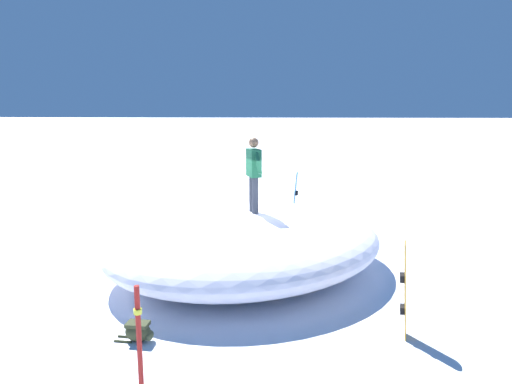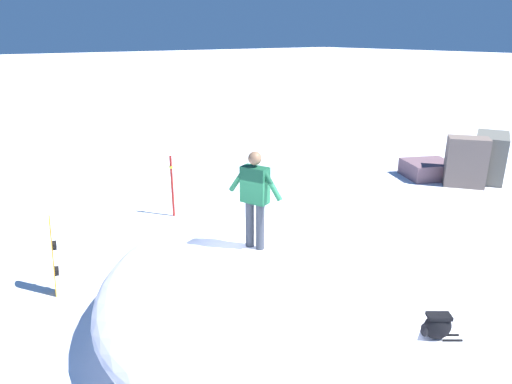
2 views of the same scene
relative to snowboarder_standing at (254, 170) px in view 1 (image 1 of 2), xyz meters
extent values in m
plane|color=white|center=(-0.15, -0.13, -2.26)|extent=(240.00, 240.00, 0.00)
ellipsoid|color=white|center=(0.14, 0.04, -1.59)|extent=(8.18, 8.13, 1.34)
cylinder|color=#333842|center=(0.03, -0.09, -0.53)|extent=(0.14, 0.14, 0.78)
cylinder|color=#333842|center=(-0.03, 0.09, -0.53)|extent=(0.14, 0.14, 0.78)
cube|color=#195638|center=(0.00, 0.00, 0.16)|extent=(0.36, 0.48, 0.58)
sphere|color=#936B4C|center=(0.00, 0.00, 0.59)|extent=(0.21, 0.21, 0.21)
cylinder|color=#195638|center=(0.11, -0.29, 0.21)|extent=(0.21, 0.38, 0.49)
cylinder|color=#195638|center=(-0.11, 0.29, 0.21)|extent=(0.21, 0.38, 0.49)
cube|color=orange|center=(-2.54, 2.85, -1.53)|extent=(0.16, 0.30, 1.45)
cylinder|color=orange|center=(-2.50, 2.84, -0.81)|extent=(0.10, 0.29, 0.29)
cube|color=black|center=(-2.53, 2.84, -1.27)|extent=(0.08, 0.24, 0.35)
cube|color=black|center=(-2.48, 2.83, -1.27)|extent=(0.12, 0.20, 0.11)
cube|color=black|center=(-2.51, 2.84, -1.79)|extent=(0.12, 0.20, 0.11)
cube|color=#2672BF|center=(-0.99, -3.79, -1.48)|extent=(0.19, 0.30, 1.55)
cylinder|color=#2672BF|center=(-1.05, -3.78, -0.71)|extent=(0.08, 0.28, 0.28)
cube|color=yellow|center=(-1.00, -3.79, -1.21)|extent=(0.07, 0.24, 0.37)
cube|color=black|center=(-1.06, -3.78, -1.21)|extent=(0.11, 0.20, 0.12)
cube|color=black|center=(-1.01, -3.79, -1.76)|extent=(0.11, 0.20, 0.12)
ellipsoid|color=black|center=(1.99, -2.22, -2.03)|extent=(0.50, 0.46, 0.46)
ellipsoid|color=black|center=(1.83, -2.10, -2.10)|extent=(0.21, 0.22, 0.22)
cube|color=black|center=(1.99, -2.22, -1.84)|extent=(0.42, 0.39, 0.06)
cylinder|color=black|center=(2.14, -2.42, -2.24)|extent=(0.27, 0.21, 0.04)
cylinder|color=black|center=(2.23, -2.31, -2.24)|extent=(0.27, 0.21, 0.04)
ellipsoid|color=#383D23|center=(1.62, 3.21, -2.10)|extent=(0.44, 0.31, 0.31)
ellipsoid|color=#4B5131|center=(1.44, 3.23, -2.15)|extent=(0.14, 0.22, 0.15)
cube|color=#383D23|center=(1.62, 3.21, -1.98)|extent=(0.37, 0.26, 0.06)
cylinder|color=#383D23|center=(1.84, 3.11, -2.24)|extent=(0.29, 0.06, 0.04)
cylinder|color=#383D23|center=(1.86, 3.26, -2.24)|extent=(0.29, 0.06, 0.04)
cylinder|color=#A51E19|center=(1.01, 5.05, -1.42)|extent=(0.06, 0.06, 1.67)
cylinder|color=yellow|center=(1.01, 5.05, -0.89)|extent=(0.10, 0.10, 0.06)
camera|label=1|loc=(-0.57, 9.86, 1.38)|focal=32.86mm
camera|label=2|loc=(-4.03, -5.45, 2.40)|focal=32.04mm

